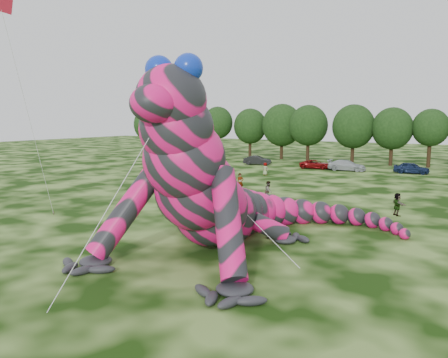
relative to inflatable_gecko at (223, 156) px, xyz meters
name	(u,v)px	position (x,y,z in m)	size (l,w,h in m)	color
ground	(222,309)	(4.66, -7.74, -5.16)	(240.00, 240.00, 0.00)	#16330A
inflatable_gecko	(223,156)	(0.00, 0.00, 0.00)	(17.37, 20.62, 10.31)	#F31272
flying_kite	(4,22)	(-12.74, -4.70, 8.00)	(3.30, 5.48, 15.23)	red
tree_0	(149,130)	(-49.90, 51.50, -0.40)	(6.91, 6.22, 9.51)	black
tree_1	(168,130)	(-43.70, 50.31, -0.25)	(6.74, 6.07, 9.81)	black
tree_2	(192,130)	(-38.36, 51.02, -0.33)	(7.04, 6.34, 9.64)	black
tree_3	(218,132)	(-31.06, 49.33, -0.44)	(5.81, 5.23, 9.44)	black
tree_4	(250,133)	(-24.98, 50.97, -0.63)	(6.22, 5.60, 9.06)	black
tree_5	(282,132)	(-18.47, 50.70, -0.26)	(7.16, 6.44, 9.80)	black
tree_6	(308,133)	(-12.90, 48.95, -0.41)	(6.52, 5.86, 9.49)	black
tree_7	(353,134)	(-5.42, 49.06, -0.42)	(6.68, 6.01, 9.48)	black
tree_8	(392,137)	(0.44, 49.25, -0.68)	(6.14, 5.53, 8.94)	black
tree_9	(430,138)	(5.72, 49.61, -0.82)	(5.27, 4.74, 8.68)	black
car_0	(213,157)	(-27.17, 41.43, -4.44)	(1.68, 4.18, 1.42)	white
car_1	(257,160)	(-17.75, 39.71, -4.45)	(1.50, 4.30, 1.42)	black
car_2	(316,164)	(-8.14, 39.42, -4.53)	(2.09, 4.54, 1.26)	maroon
car_3	(347,165)	(-3.55, 39.24, -4.41)	(2.10, 5.18, 1.50)	#B2B8BC
car_4	(412,168)	(4.68, 40.49, -4.40)	(1.79, 4.45, 1.52)	#142246
spectator_5	(397,204)	(7.53, 13.03, -4.28)	(1.62, 0.52, 1.74)	gray
spectator_0	(240,182)	(-7.92, 16.41, -4.23)	(0.68, 0.44, 1.86)	gray
spectator_4	(265,169)	(-11.27, 29.13, -4.35)	(0.79, 0.51, 1.62)	gray
spectator_1	(269,191)	(-3.33, 13.33, -4.26)	(0.87, 0.68, 1.80)	gray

